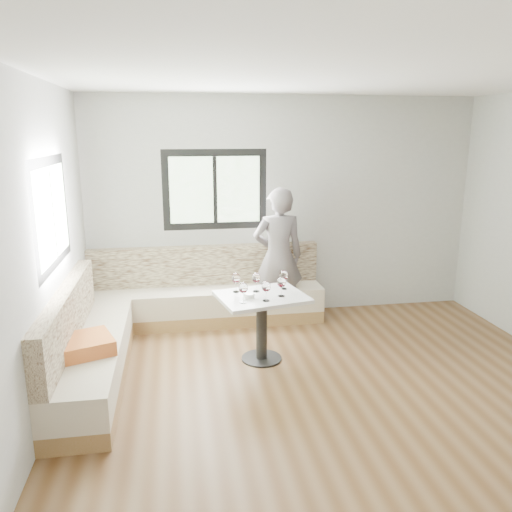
# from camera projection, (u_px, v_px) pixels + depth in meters

# --- Properties ---
(room) EXTENTS (5.01, 5.01, 2.81)m
(room) POSITION_uv_depth(u_px,v_px,m) (340.00, 250.00, 4.09)
(room) COLOR brown
(room) RESTS_ON ground
(banquette) EXTENTS (2.93, 2.80, 0.95)m
(banquette) POSITION_uv_depth(u_px,v_px,m) (162.00, 317.00, 5.59)
(banquette) COLOR #977349
(banquette) RESTS_ON ground
(table) EXTENTS (1.00, 0.85, 0.72)m
(table) POSITION_uv_depth(u_px,v_px,m) (262.00, 312.00, 5.18)
(table) COLOR black
(table) RESTS_ON ground
(person) EXTENTS (0.62, 0.41, 1.71)m
(person) POSITION_uv_depth(u_px,v_px,m) (278.00, 256.00, 6.18)
(person) COLOR #655E60
(person) RESTS_ON ground
(olive_ramekin) EXTENTS (0.11, 0.11, 0.04)m
(olive_ramekin) POSITION_uv_depth(u_px,v_px,m) (249.00, 295.00, 5.07)
(olive_ramekin) COLOR white
(olive_ramekin) RESTS_ON table
(wine_glass_a) EXTENTS (0.09, 0.09, 0.21)m
(wine_glass_a) POSITION_uv_depth(u_px,v_px,m) (243.00, 288.00, 4.89)
(wine_glass_a) COLOR white
(wine_glass_a) RESTS_ON table
(wine_glass_b) EXTENTS (0.09, 0.09, 0.21)m
(wine_glass_b) POSITION_uv_depth(u_px,v_px,m) (266.00, 287.00, 4.93)
(wine_glass_b) COLOR white
(wine_glass_b) RESTS_ON table
(wine_glass_c) EXTENTS (0.09, 0.09, 0.21)m
(wine_glass_c) POSITION_uv_depth(u_px,v_px,m) (281.00, 283.00, 5.07)
(wine_glass_c) COLOR white
(wine_glass_c) RESTS_ON table
(wine_glass_d) EXTENTS (0.09, 0.09, 0.21)m
(wine_glass_d) POSITION_uv_depth(u_px,v_px,m) (256.00, 278.00, 5.22)
(wine_glass_d) COLOR white
(wine_glass_d) RESTS_ON table
(wine_glass_e) EXTENTS (0.09, 0.09, 0.21)m
(wine_glass_e) POSITION_uv_depth(u_px,v_px,m) (284.00, 276.00, 5.31)
(wine_glass_e) COLOR white
(wine_glass_e) RESTS_ON table
(wine_glass_f) EXTENTS (0.09, 0.09, 0.21)m
(wine_glass_f) POSITION_uv_depth(u_px,v_px,m) (236.00, 279.00, 5.21)
(wine_glass_f) COLOR white
(wine_glass_f) RESTS_ON table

